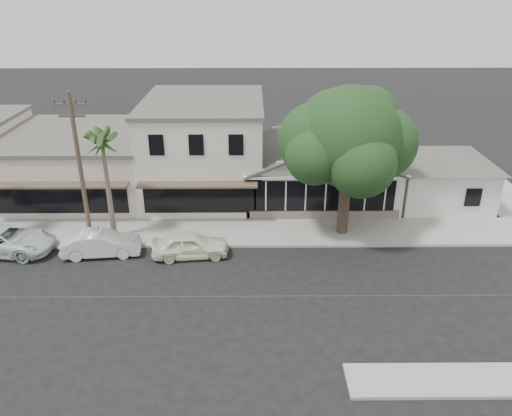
{
  "coord_description": "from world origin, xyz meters",
  "views": [
    {
      "loc": [
        0.4,
        -20.46,
        14.15
      ],
      "look_at": [
        0.59,
        6.0,
        2.03
      ],
      "focal_mm": 35.0,
      "sensor_mm": 36.0,
      "label": 1
    }
  ],
  "objects_px": {
    "utility_pole": "(80,169)",
    "car_1": "(101,243)",
    "car_0": "(190,245)",
    "car_2": "(6,240)",
    "shade_tree": "(347,139)"
  },
  "relations": [
    {
      "from": "utility_pole",
      "to": "car_1",
      "type": "xyz_separation_m",
      "value": [
        0.9,
        -1.04,
        -4.08
      ]
    },
    {
      "from": "utility_pole",
      "to": "car_2",
      "type": "bearing_deg",
      "value": -171.62
    },
    {
      "from": "car_0",
      "to": "car_2",
      "type": "height_order",
      "value": "car_2"
    },
    {
      "from": "car_0",
      "to": "utility_pole",
      "type": "bearing_deg",
      "value": 72.47
    },
    {
      "from": "car_1",
      "to": "car_2",
      "type": "xyz_separation_m",
      "value": [
        -5.51,
        0.36,
        0.05
      ]
    },
    {
      "from": "utility_pole",
      "to": "car_0",
      "type": "relative_size",
      "value": 2.12
    },
    {
      "from": "car_2",
      "to": "shade_tree",
      "type": "xyz_separation_m",
      "value": [
        19.38,
        2.37,
        5.16
      ]
    },
    {
      "from": "car_0",
      "to": "car_1",
      "type": "relative_size",
      "value": 0.98
    },
    {
      "from": "utility_pole",
      "to": "car_0",
      "type": "distance_m",
      "value": 7.27
    },
    {
      "from": "car_1",
      "to": "car_2",
      "type": "distance_m",
      "value": 5.52
    },
    {
      "from": "car_1",
      "to": "car_0",
      "type": "bearing_deg",
      "value": -98.45
    },
    {
      "from": "shade_tree",
      "to": "utility_pole",
      "type": "bearing_deg",
      "value": -173.48
    },
    {
      "from": "car_2",
      "to": "shade_tree",
      "type": "distance_m",
      "value": 20.2
    },
    {
      "from": "utility_pole",
      "to": "car_2",
      "type": "xyz_separation_m",
      "value": [
        -4.6,
        -0.68,
        -4.03
      ]
    },
    {
      "from": "car_2",
      "to": "shade_tree",
      "type": "height_order",
      "value": "shade_tree"
    }
  ]
}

